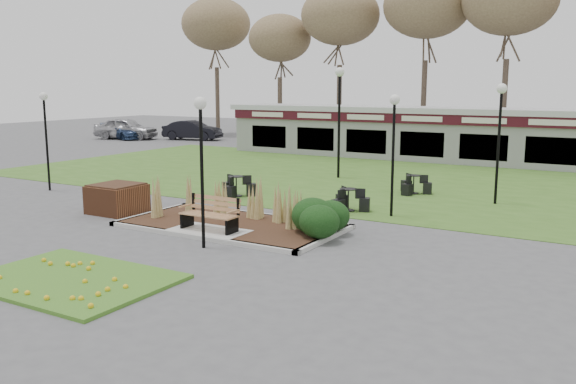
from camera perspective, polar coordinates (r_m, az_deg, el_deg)
The scene contains 19 objects.
ground at distance 16.99m, azimuth -7.69°, elevation -4.07°, with size 100.00×100.00×0.00m, color #515154.
lawn at distance 27.26m, azimuth 8.04°, elevation 1.25°, with size 34.00×16.00×0.02m, color #3C6620.
flower_bed at distance 13.80m, azimuth -19.65°, elevation -7.60°, with size 4.20×3.00×0.16m.
planting_bed at distance 17.27m, azimuth -1.61°, elevation -2.51°, with size 6.75×3.40×1.27m.
park_bench at distance 17.05m, azimuth -7.22°, elevation -1.98°, with size 1.70×0.66×0.93m.
brick_planter at distance 20.53m, azimuth -15.70°, elevation -0.57°, with size 1.50×1.50×0.95m.
food_pavilion at distance 34.55m, azimuth 13.18°, elevation 5.36°, with size 24.60×3.40×2.90m.
tree_backdrop at distance 42.41m, azimuth 16.94°, elevation 15.33°, with size 47.24×5.24×10.36m.
lamp_post_near_left at distance 19.13m, azimuth 9.87°, elevation 5.89°, with size 0.32×0.32×3.82m.
lamp_post_near_right at distance 15.29m, azimuth -8.14°, elevation 4.94°, with size 0.32×0.32×3.82m.
lamp_post_mid_left at distance 25.54m, azimuth -21.78°, elevation 6.34°, with size 0.32×0.32×3.83m.
lamp_post_mid_right at distance 27.03m, azimuth 4.83°, elevation 8.76°, with size 0.40×0.40×4.86m.
lamp_post_far_right at distance 22.09m, azimuth 19.23°, elevation 6.65°, with size 0.34×0.34×4.16m.
bistro_set_a at distance 22.70m, azimuth -4.86°, elevation 0.23°, with size 1.40×1.33×0.75m.
bistro_set_b at distance 23.66m, azimuth 11.66°, elevation 0.42°, with size 1.31×1.24×0.71m.
bistro_set_c at distance 20.11m, azimuth 5.65°, elevation -1.07°, with size 1.35×1.31×0.73m.
car_silver at distance 48.52m, azimuth -14.93°, elevation 5.77°, with size 1.94×4.83×1.65m, color #A7A6AB.
car_black at distance 46.82m, azimuth -8.93°, elevation 5.73°, with size 1.55×4.44×1.46m, color black.
car_blue at distance 48.72m, azimuth -15.23°, elevation 5.53°, with size 1.72×4.23×1.23m, color navy.
Camera 1 is at (10.23, -12.93, 4.10)m, focal length 38.00 mm.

